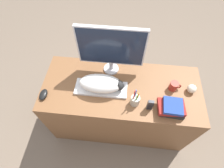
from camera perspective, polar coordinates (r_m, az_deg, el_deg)
The scene contains 11 objects.
ground_plane at distance 2.14m, azimuth 1.69°, elevation -19.06°, with size 12.00×12.00×0.00m, color #6B5B4C.
desk at distance 1.89m, azimuth 2.78°, elevation -7.21°, with size 1.44×0.61×0.75m.
keyboard at distance 1.55m, azimuth -3.42°, elevation -1.42°, with size 0.46×0.16×0.02m.
cat at distance 1.48m, azimuth -3.04°, elevation 0.12°, with size 0.38×0.18×0.13m.
monitor at distance 1.46m, azimuth -0.15°, elevation 11.67°, with size 0.57×0.14×0.49m.
computer_mouse at distance 1.61m, azimuth -21.35°, elevation -3.22°, with size 0.06×0.11×0.04m.
coffee_mug at distance 1.62m, azimuth 19.70°, elevation -0.61°, with size 0.10×0.07×0.08m.
pen_cup at distance 1.45m, azimuth 7.72°, elevation -5.28°, with size 0.08×0.08×0.20m.
baseball at distance 1.66m, azimuth 24.73°, elevation -1.43°, with size 0.08×0.08×0.08m.
phone at distance 1.44m, azimuth 12.50°, elevation -6.76°, with size 0.05×0.03×0.12m.
book_stack at distance 1.48m, azimuth 19.10°, elevation -7.42°, with size 0.22×0.17×0.11m.
Camera 1 is at (-0.00, -0.53, 2.07)m, focal length 28.00 mm.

